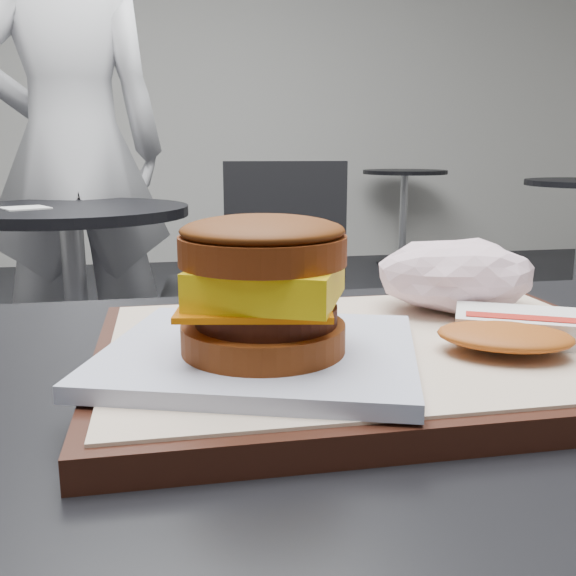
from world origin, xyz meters
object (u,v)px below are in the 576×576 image
at_px(serving_tray, 373,354).
at_px(patron, 72,150).
at_px(breakfast_sandwich, 263,302).
at_px(crumpled_wrapper, 456,275).
at_px(neighbor_chair, 249,276).
at_px(neighbor_table, 75,272).
at_px(hash_brown, 514,330).

distance_m(serving_tray, patron, 2.08).
xyz_separation_m(breakfast_sandwich, crumpled_wrapper, (0.18, 0.11, -0.01)).
bearing_deg(serving_tray, patron, 102.62).
xyz_separation_m(breakfast_sandwich, neighbor_chair, (0.21, 1.68, -0.32)).
bearing_deg(neighbor_table, serving_tray, -75.36).
relative_size(crumpled_wrapper, neighbor_table, 0.17).
relative_size(serving_tray, breakfast_sandwich, 1.62).
height_order(neighbor_table, patron, patron).
height_order(serving_tray, hash_brown, hash_brown).
relative_size(breakfast_sandwich, neighbor_table, 0.31).
bearing_deg(breakfast_sandwich, neighbor_chair, 82.94).
relative_size(neighbor_chair, patron, 0.48).
distance_m(serving_tray, breakfast_sandwich, 0.10).
relative_size(hash_brown, patron, 0.07).
height_order(crumpled_wrapper, patron, patron).
relative_size(crumpled_wrapper, patron, 0.07).
bearing_deg(breakfast_sandwich, patron, 100.17).
bearing_deg(hash_brown, neighbor_table, 107.31).
bearing_deg(serving_tray, breakfast_sandwich, -156.70).
height_order(hash_brown, patron, patron).
distance_m(breakfast_sandwich, hash_brown, 0.18).
bearing_deg(neighbor_chair, patron, 146.67).
bearing_deg(serving_tray, hash_brown, -18.00).
bearing_deg(serving_tray, neighbor_chair, 85.66).
bearing_deg(neighbor_table, breakfast_sandwich, -78.44).
bearing_deg(hash_brown, serving_tray, 162.00).
height_order(hash_brown, crumpled_wrapper, crumpled_wrapper).
distance_m(serving_tray, crumpled_wrapper, 0.12).
height_order(breakfast_sandwich, patron, patron).
bearing_deg(crumpled_wrapper, neighbor_chair, 88.86).
height_order(serving_tray, crumpled_wrapper, crumpled_wrapper).
bearing_deg(crumpled_wrapper, breakfast_sandwich, -148.77).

